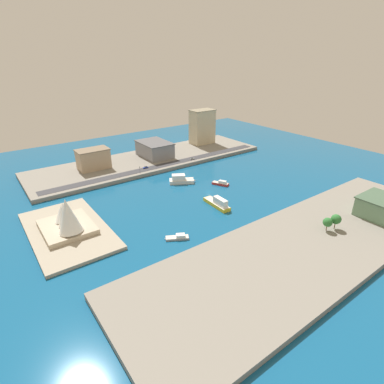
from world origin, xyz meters
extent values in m
plane|color=#145684|center=(0.00, 0.00, 0.00)|extent=(440.00, 440.00, 0.00)
cube|color=gray|center=(-93.97, 0.00, 1.65)|extent=(70.00, 240.00, 3.30)
cube|color=gray|center=(93.97, 0.00, 1.65)|extent=(70.00, 240.00, 3.30)
cube|color=#A89E89|center=(4.91, 109.23, 1.00)|extent=(78.89, 43.96, 2.00)
cube|color=#38383D|center=(68.46, 0.00, 3.38)|extent=(9.92, 228.00, 0.15)
cube|color=silver|center=(28.66, 6.60, 1.46)|extent=(18.06, 22.48, 2.92)
cone|color=silver|center=(23.10, -3.12, 1.46)|extent=(3.59, 3.59, 2.63)
cube|color=white|center=(29.97, 8.89, 5.16)|extent=(11.11, 12.88, 4.49)
cube|color=beige|center=(28.66, 6.60, 2.97)|extent=(17.33, 21.58, 0.10)
cube|color=red|center=(5.38, -17.40, 0.91)|extent=(14.56, 10.63, 1.81)
cone|color=red|center=(12.01, -13.93, 0.91)|extent=(2.20, 2.20, 1.63)
cube|color=white|center=(3.80, -18.23, 2.89)|extent=(7.08, 5.76, 2.16)
cube|color=beige|center=(5.38, -17.40, 1.86)|extent=(13.97, 10.20, 0.10)
cube|color=yellow|center=(-22.77, 10.64, 1.29)|extent=(25.09, 8.00, 2.58)
cone|color=yellow|center=(-9.70, 9.96, 1.29)|extent=(2.44, 2.44, 2.32)
cube|color=white|center=(-26.99, 10.86, 5.07)|extent=(12.78, 4.79, 4.98)
cube|color=beige|center=(-22.77, 10.64, 2.63)|extent=(24.08, 7.68, 0.10)
cube|color=#999EA3|center=(-42.32, 58.36, 0.64)|extent=(10.71, 14.44, 1.28)
cone|color=#999EA3|center=(-38.79, 64.78, 0.64)|extent=(1.56, 1.56, 1.15)
cube|color=white|center=(-43.30, 56.58, 2.13)|extent=(5.74, 6.42, 1.69)
cube|color=beige|center=(-42.32, 58.36, 1.33)|extent=(10.28, 13.86, 0.10)
cube|color=gray|center=(98.12, -7.05, 10.55)|extent=(36.89, 26.29, 14.50)
cube|color=#59595C|center=(98.12, -7.05, 18.20)|extent=(38.37, 27.34, 0.80)
cube|color=tan|center=(99.07, 57.47, 12.18)|extent=(17.08, 27.90, 17.75)
cube|color=#7C6B55|center=(99.07, 57.47, 21.45)|extent=(17.76, 29.01, 0.80)
cube|color=#C6B793|center=(109.43, -78.32, 22.54)|extent=(16.89, 27.16, 38.48)
cube|color=gray|center=(109.43, -78.32, 42.18)|extent=(17.57, 28.24, 0.80)
cylinder|color=black|center=(70.04, 20.38, 3.77)|extent=(0.26, 0.64, 0.64)
cylinder|color=black|center=(71.56, 20.41, 3.77)|extent=(0.26, 0.64, 0.64)
cylinder|color=black|center=(70.10, 16.97, 3.77)|extent=(0.26, 0.64, 0.64)
cylinder|color=black|center=(71.63, 17.00, 3.77)|extent=(0.26, 0.64, 0.64)
cube|color=blue|center=(70.83, 18.69, 4.07)|extent=(1.82, 4.91, 0.80)
cube|color=#262D38|center=(70.84, 18.44, 4.76)|extent=(1.57, 2.76, 0.58)
cylinder|color=black|center=(67.01, -33.83, 3.77)|extent=(0.28, 0.65, 0.64)
cylinder|color=black|center=(65.48, -33.77, 3.77)|extent=(0.28, 0.65, 0.64)
cylinder|color=black|center=(67.15, -30.54, 3.77)|extent=(0.28, 0.65, 0.64)
cylinder|color=black|center=(65.62, -30.48, 3.77)|extent=(0.28, 0.65, 0.64)
cube|color=white|center=(66.32, -32.16, 4.04)|extent=(1.93, 4.77, 0.74)
cube|color=#262D38|center=(66.33, -31.92, 4.65)|extent=(1.63, 2.69, 0.48)
cylinder|color=black|center=(62.05, 29.05, 6.05)|extent=(0.18, 0.18, 5.50)
cube|color=black|center=(62.05, 29.05, 9.30)|extent=(0.36, 0.36, 1.00)
sphere|color=red|center=(62.05, 29.05, 9.65)|extent=(0.24, 0.24, 0.24)
sphere|color=yellow|center=(62.05, 29.05, 9.30)|extent=(0.24, 0.24, 0.24)
sphere|color=green|center=(62.05, 29.05, 8.95)|extent=(0.24, 0.24, 0.24)
cube|color=#BCAD93|center=(4.91, 109.23, 3.50)|extent=(34.98, 29.18, 3.00)
cone|color=white|center=(-3.95, 109.23, 15.36)|extent=(16.48, 14.00, 22.31)
cone|color=white|center=(4.91, 109.23, 12.30)|extent=(12.07, 10.12, 15.88)
cone|color=white|center=(11.52, 109.23, 10.19)|extent=(12.26, 10.57, 12.11)
cylinder|color=brown|center=(-94.22, -23.68, 5.37)|extent=(0.50, 0.50, 4.13)
sphere|color=#2D7233|center=(-94.22, -23.68, 9.88)|extent=(6.12, 6.12, 6.12)
cylinder|color=brown|center=(-92.58, -17.56, 5.05)|extent=(0.50, 0.50, 3.51)
sphere|color=#2D7233|center=(-92.58, -17.56, 9.07)|extent=(5.66, 5.66, 5.66)
camera|label=1|loc=(-174.15, 143.50, 102.36)|focal=28.70mm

